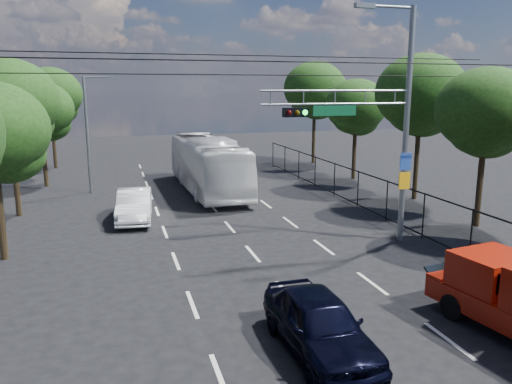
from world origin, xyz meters
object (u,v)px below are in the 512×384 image
object	(u,v)px
navy_hatchback	(319,324)
white_van	(134,205)
signal_mast	(380,117)
white_bus	(207,164)

from	to	relation	value
navy_hatchback	white_van	xyz separation A→B (m)	(-3.74, 14.09, 0.00)
white_van	navy_hatchback	bearing A→B (deg)	-70.21
signal_mast	navy_hatchback	bearing A→B (deg)	-126.99
signal_mast	white_bus	world-z (taller)	signal_mast
white_bus	navy_hatchback	bearing A→B (deg)	-94.24
navy_hatchback	white_bus	bearing A→B (deg)	86.09
white_bus	white_van	size ratio (longest dim) A/B	2.66
navy_hatchback	white_bus	xyz separation A→B (m)	(1.04, 20.30, 0.94)
white_bus	white_van	world-z (taller)	white_bus
navy_hatchback	white_bus	distance (m)	20.35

